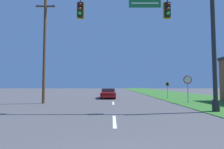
# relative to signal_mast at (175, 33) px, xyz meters

# --- Properties ---
(grass_verge_right) EXTENTS (10.00, 110.00, 0.04)m
(grass_verge_right) POSITION_rel_signal_mast_xyz_m (6.51, 21.22, -5.02)
(grass_verge_right) COLOR #2D6626
(grass_verge_right) RESTS_ON ground
(road_center_line) EXTENTS (0.16, 34.80, 0.01)m
(road_center_line) POSITION_rel_signal_mast_xyz_m (-3.99, 13.22, -5.04)
(road_center_line) COLOR silver
(road_center_line) RESTS_ON ground
(signal_mast) EXTENTS (10.06, 0.47, 8.21)m
(signal_mast) POSITION_rel_signal_mast_xyz_m (0.00, 0.00, 0.00)
(signal_mast) COLOR #232326
(signal_mast) RESTS_ON grass_verge_right
(car_ahead) EXTENTS (1.86, 4.63, 1.19)m
(car_ahead) POSITION_rel_signal_mast_xyz_m (-4.59, 11.39, -4.44)
(car_ahead) COLOR black
(car_ahead) RESTS_ON ground
(stop_sign) EXTENTS (0.76, 0.07, 2.50)m
(stop_sign) POSITION_rel_signal_mast_xyz_m (2.87, 5.06, -3.18)
(stop_sign) COLOR gray
(stop_sign) RESTS_ON grass_verge_right
(route_sign_post) EXTENTS (0.55, 0.06, 2.03)m
(route_sign_post) POSITION_rel_signal_mast_xyz_m (2.49, 9.78, -3.52)
(route_sign_post) COLOR gray
(route_sign_post) RESTS_ON grass_verge_right
(utility_pole_near) EXTENTS (1.80, 0.26, 9.97)m
(utility_pole_near) POSITION_rel_signal_mast_xyz_m (-10.37, 4.98, 0.10)
(utility_pole_near) COLOR #4C3823
(utility_pole_near) RESTS_ON ground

